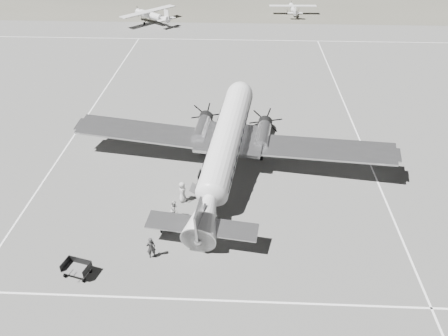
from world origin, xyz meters
TOP-DOWN VIEW (x-y plane):
  - ground at (0.00, 0.00)m, footprint 260.00×260.00m
  - taxi_line_near at (0.00, -14.00)m, footprint 60.00×0.15m
  - taxi_line_right at (12.00, 0.00)m, footprint 0.15×80.00m
  - taxi_line_left at (-18.00, 10.00)m, footprint 0.15×60.00m
  - taxi_line_horizon at (0.00, 40.00)m, footprint 90.00×0.15m
  - dc3_airliner at (-1.73, 0.12)m, footprint 32.98×25.19m
  - light_plane_left at (-17.57, 49.24)m, footprint 15.20×15.46m
  - light_plane_right at (9.21, 56.47)m, footprint 9.55×7.86m
  - baggage_cart_near at (-5.65, -7.24)m, footprint 1.87×1.38m
  - baggage_cart_far at (-11.31, -12.23)m, footprint 2.18×1.78m
  - ground_crew at (-6.53, -10.31)m, footprint 0.77×0.66m
  - ramp_agent at (-5.45, -5.99)m, footprint 0.84×0.97m
  - passenger at (-5.11, -3.74)m, footprint 0.69×0.98m

SIDE VIEW (x-z plane):
  - ground at x=0.00m, z-range 0.00..0.00m
  - taxi_line_near at x=0.00m, z-range 0.00..0.01m
  - taxi_line_right at x=12.00m, z-range 0.00..0.01m
  - taxi_line_left at x=-18.00m, z-range 0.00..0.01m
  - taxi_line_horizon at x=0.00m, z-range 0.00..0.01m
  - baggage_cart_near at x=-5.65m, z-range 0.00..1.02m
  - baggage_cart_far at x=-11.31m, z-range 0.00..1.07m
  - ramp_agent at x=-5.45m, z-range 0.00..1.72m
  - ground_crew at x=-6.53m, z-range 0.00..1.80m
  - passenger at x=-5.11m, z-range 0.00..1.89m
  - light_plane_right at x=9.21m, z-range 0.00..1.93m
  - light_plane_left at x=-17.57m, z-range 0.00..2.49m
  - dc3_airliner at x=-1.73m, z-range 0.00..5.76m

